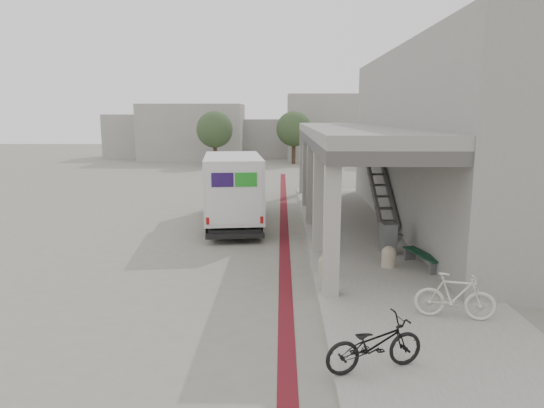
{
  "coord_description": "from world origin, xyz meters",
  "views": [
    {
      "loc": [
        0.89,
        -14.88,
        4.49
      ],
      "look_at": [
        0.58,
        0.73,
        1.6
      ],
      "focal_mm": 32.0,
      "sensor_mm": 36.0,
      "label": 1
    }
  ],
  "objects_px": {
    "bench": "(422,257)",
    "bicycle_cream": "(455,296)",
    "fedex_truck": "(233,187)",
    "bicycle_black": "(374,344)",
    "utility_cabinet": "(388,238)"
  },
  "relations": [
    {
      "from": "fedex_truck",
      "to": "utility_cabinet",
      "type": "relative_size",
      "value": 7.22
    },
    {
      "from": "fedex_truck",
      "to": "bench",
      "type": "height_order",
      "value": "fedex_truck"
    },
    {
      "from": "bicycle_black",
      "to": "bicycle_cream",
      "type": "relative_size",
      "value": 1.07
    },
    {
      "from": "fedex_truck",
      "to": "bicycle_cream",
      "type": "xyz_separation_m",
      "value": [
        5.76,
        -9.64,
        -0.92
      ]
    },
    {
      "from": "bench",
      "to": "utility_cabinet",
      "type": "bearing_deg",
      "value": 101.61
    },
    {
      "from": "bench",
      "to": "bicycle_black",
      "type": "height_order",
      "value": "bicycle_black"
    },
    {
      "from": "fedex_truck",
      "to": "utility_cabinet",
      "type": "xyz_separation_m",
      "value": [
        5.42,
        -4.55,
        -0.94
      ]
    },
    {
      "from": "bench",
      "to": "utility_cabinet",
      "type": "height_order",
      "value": "utility_cabinet"
    },
    {
      "from": "utility_cabinet",
      "to": "bicycle_cream",
      "type": "height_order",
      "value": "bicycle_cream"
    },
    {
      "from": "bench",
      "to": "bicycle_cream",
      "type": "height_order",
      "value": "bicycle_cream"
    },
    {
      "from": "fedex_truck",
      "to": "utility_cabinet",
      "type": "distance_m",
      "value": 7.14
    },
    {
      "from": "fedex_truck",
      "to": "bicycle_black",
      "type": "distance_m",
      "value": 12.41
    },
    {
      "from": "bench",
      "to": "bicycle_black",
      "type": "xyz_separation_m",
      "value": [
        -2.49,
        -5.85,
        0.19
      ]
    },
    {
      "from": "fedex_truck",
      "to": "bicycle_black",
      "type": "xyz_separation_m",
      "value": [
        3.62,
        -11.83,
        -0.95
      ]
    },
    {
      "from": "bench",
      "to": "utility_cabinet",
      "type": "relative_size",
      "value": 1.78
    }
  ]
}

